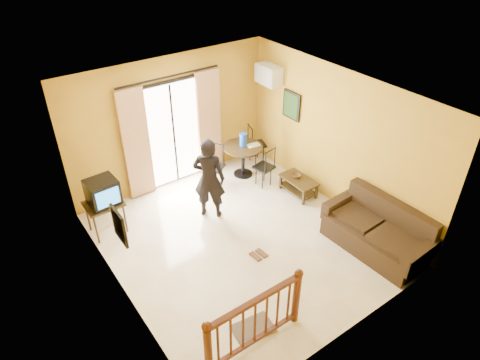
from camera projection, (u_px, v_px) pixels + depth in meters
ground at (242, 240)px, 7.91m from camera, size 5.00×5.00×0.00m
room_shell at (242, 161)px, 6.97m from camera, size 5.00×5.00×5.00m
balcony_door at (174, 133)px, 8.90m from camera, size 2.25×0.14×2.46m
tv_table at (104, 206)px, 7.81m from camera, size 0.66×0.55×0.66m
television at (103, 192)px, 7.65m from camera, size 0.55×0.51×0.47m
picture_left at (119, 226)px, 5.84m from camera, size 0.05×0.42×0.52m
dining_table at (243, 152)px, 9.46m from camera, size 0.87×0.87×0.73m
water_jug at (243, 140)px, 9.32m from camera, size 0.16×0.16×0.30m
serving_tray at (254, 145)px, 9.40m from camera, size 0.30×0.22×0.02m
dining_chairs at (245, 176)px, 9.71m from camera, size 1.88×1.38×0.95m
air_conditioner at (268, 75)px, 9.05m from camera, size 0.31×0.60×0.40m
botanical_print at (291, 105)px, 8.95m from camera, size 0.05×0.50×0.60m
coffee_table at (299, 184)px, 9.02m from camera, size 0.45×0.81×0.36m
bowl at (296, 176)px, 8.99m from camera, size 0.21×0.21×0.06m
sofa at (378, 232)px, 7.57m from camera, size 0.96×1.95×0.91m
standing_person at (209, 179)px, 8.10m from camera, size 0.72×0.72×1.69m
stair_balustrade at (255, 319)px, 5.76m from camera, size 1.63×0.13×1.04m
doormat at (253, 328)px, 6.29m from camera, size 0.65×0.48×0.02m
sandals at (259, 255)px, 7.56m from camera, size 0.26×0.26×0.03m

